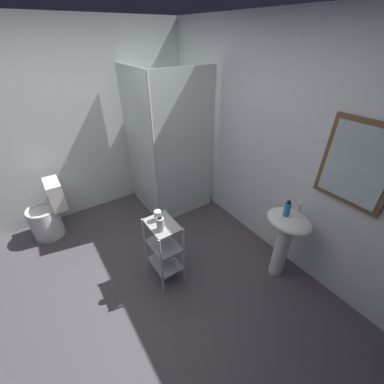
{
  "coord_description": "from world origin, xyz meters",
  "views": [
    {
      "loc": [
        1.65,
        -0.32,
        2.3
      ],
      "look_at": [
        -0.02,
        0.82,
        0.98
      ],
      "focal_mm": 22.92,
      "sensor_mm": 36.0,
      "label": 1
    }
  ],
  "objects_px": {
    "toilet": "(48,215)",
    "hand_soap_bottle": "(287,209)",
    "lotion_bottle_white": "(160,224)",
    "rinse_cup": "(158,216)",
    "shower_stall": "(168,178)",
    "storage_cart": "(164,246)",
    "pedestal_sink": "(286,233)"
  },
  "relations": [
    {
      "from": "toilet",
      "to": "hand_soap_bottle",
      "type": "height_order",
      "value": "hand_soap_bottle"
    },
    {
      "from": "lotion_bottle_white",
      "to": "rinse_cup",
      "type": "distance_m",
      "value": 0.16
    },
    {
      "from": "toilet",
      "to": "hand_soap_bottle",
      "type": "xyz_separation_m",
      "value": [
        2.09,
        1.95,
        0.57
      ]
    },
    {
      "from": "shower_stall",
      "to": "hand_soap_bottle",
      "type": "relative_size",
      "value": 11.83
    },
    {
      "from": "toilet",
      "to": "rinse_cup",
      "type": "bearing_deg",
      "value": 33.84
    },
    {
      "from": "shower_stall",
      "to": "hand_soap_bottle",
      "type": "height_order",
      "value": "shower_stall"
    },
    {
      "from": "rinse_cup",
      "to": "lotion_bottle_white",
      "type": "bearing_deg",
      "value": -18.41
    },
    {
      "from": "shower_stall",
      "to": "hand_soap_bottle",
      "type": "distance_m",
      "value": 1.89
    },
    {
      "from": "storage_cart",
      "to": "hand_soap_bottle",
      "type": "xyz_separation_m",
      "value": [
        0.64,
        1.02,
        0.45
      ]
    },
    {
      "from": "pedestal_sink",
      "to": "hand_soap_bottle",
      "type": "relative_size",
      "value": 4.79
    },
    {
      "from": "toilet",
      "to": "storage_cart",
      "type": "bearing_deg",
      "value": 32.39
    },
    {
      "from": "toilet",
      "to": "storage_cart",
      "type": "height_order",
      "value": "toilet"
    },
    {
      "from": "pedestal_sink",
      "to": "lotion_bottle_white",
      "type": "height_order",
      "value": "lotion_bottle_white"
    },
    {
      "from": "pedestal_sink",
      "to": "toilet",
      "type": "height_order",
      "value": "pedestal_sink"
    },
    {
      "from": "toilet",
      "to": "shower_stall",
      "type": "bearing_deg",
      "value": 80.35
    },
    {
      "from": "toilet",
      "to": "rinse_cup",
      "type": "xyz_separation_m",
      "value": [
        1.38,
        0.92,
        0.48
      ]
    },
    {
      "from": "shower_stall",
      "to": "storage_cart",
      "type": "distance_m",
      "value": 1.38
    },
    {
      "from": "shower_stall",
      "to": "lotion_bottle_white",
      "type": "bearing_deg",
      "value": -31.54
    },
    {
      "from": "hand_soap_bottle",
      "to": "rinse_cup",
      "type": "bearing_deg",
      "value": -124.97
    },
    {
      "from": "shower_stall",
      "to": "pedestal_sink",
      "type": "relative_size",
      "value": 2.47
    },
    {
      "from": "shower_stall",
      "to": "hand_soap_bottle",
      "type": "xyz_separation_m",
      "value": [
        1.81,
        0.31,
        0.42
      ]
    },
    {
      "from": "pedestal_sink",
      "to": "hand_soap_bottle",
      "type": "distance_m",
      "value": 0.31
    },
    {
      "from": "pedestal_sink",
      "to": "hand_soap_bottle",
      "type": "bearing_deg",
      "value": -137.01
    },
    {
      "from": "rinse_cup",
      "to": "shower_stall",
      "type": "bearing_deg",
      "value": 146.92
    },
    {
      "from": "lotion_bottle_white",
      "to": "rinse_cup",
      "type": "height_order",
      "value": "lotion_bottle_white"
    },
    {
      "from": "pedestal_sink",
      "to": "storage_cart",
      "type": "bearing_deg",
      "value": -122.46
    },
    {
      "from": "lotion_bottle_white",
      "to": "shower_stall",
      "type": "bearing_deg",
      "value": 148.46
    },
    {
      "from": "toilet",
      "to": "rinse_cup",
      "type": "distance_m",
      "value": 1.73
    },
    {
      "from": "pedestal_sink",
      "to": "toilet",
      "type": "distance_m",
      "value": 2.92
    },
    {
      "from": "toilet",
      "to": "hand_soap_bottle",
      "type": "bearing_deg",
      "value": 42.93
    },
    {
      "from": "hand_soap_bottle",
      "to": "lotion_bottle_white",
      "type": "bearing_deg",
      "value": -117.97
    },
    {
      "from": "hand_soap_bottle",
      "to": "lotion_bottle_white",
      "type": "relative_size",
      "value": 1.01
    }
  ]
}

